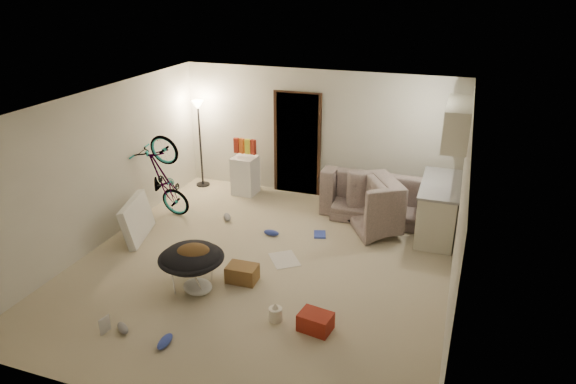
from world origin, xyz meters
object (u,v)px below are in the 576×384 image
(floor_lamp, at_px, (199,125))
(bicycle, at_px, (165,195))
(mini_fridge, at_px, (245,175))
(tv_box, at_px, (137,219))
(armchair, at_px, (394,210))
(saucer_chair, at_px, (192,263))
(drink_case_b, at_px, (315,322))
(drink_case_a, at_px, (242,273))
(sofa, at_px, (383,198))
(juicer, at_px, (275,313))
(kitchen_counter, at_px, (438,209))

(floor_lamp, xyz_separation_m, bicycle, (0.10, -1.58, -0.88))
(mini_fridge, bearing_deg, floor_lamp, 177.21)
(tv_box, bearing_deg, armchair, 7.85)
(floor_lamp, xyz_separation_m, armchair, (4.11, -0.73, -0.96))
(mini_fridge, distance_m, saucer_chair, 3.49)
(saucer_chair, xyz_separation_m, drink_case_b, (1.91, -0.35, -0.27))
(floor_lamp, bearing_deg, saucer_chair, -64.05)
(bicycle, bearing_deg, drink_case_a, -122.24)
(sofa, height_order, tv_box, tv_box)
(floor_lamp, height_order, juicer, floor_lamp)
(juicer, bearing_deg, tv_box, 155.29)
(tv_box, bearing_deg, sofa, 15.73)
(drink_case_a, bearing_deg, juicer, -44.31)
(armchair, xyz_separation_m, drink_case_b, (-0.49, -3.14, -0.23))
(armchair, distance_m, drink_case_b, 3.18)
(sofa, relative_size, tv_box, 2.13)
(floor_lamp, height_order, mini_fridge, floor_lamp)
(armchair, bearing_deg, saucer_chair, 108.98)
(saucer_chair, distance_m, drink_case_b, 1.96)
(bicycle, height_order, tv_box, bicycle)
(drink_case_a, bearing_deg, drink_case_b, -30.86)
(bicycle, distance_m, juicer, 3.76)
(saucer_chair, distance_m, juicer, 1.43)
(mini_fridge, xyz_separation_m, saucer_chair, (0.68, -3.42, 0.00))
(saucer_chair, bearing_deg, kitchen_counter, 42.66)
(floor_lamp, xyz_separation_m, drink_case_b, (3.62, -3.87, -1.19))
(armchair, xyz_separation_m, saucer_chair, (-2.39, -2.79, 0.04))
(armchair, xyz_separation_m, juicer, (-1.02, -3.12, -0.25))
(sofa, bearing_deg, bicycle, 21.38)
(mini_fridge, bearing_deg, sofa, 0.70)
(drink_case_b, height_order, juicer, juicer)
(sofa, relative_size, drink_case_a, 5.04)
(bicycle, relative_size, saucer_chair, 1.76)
(floor_lamp, relative_size, kitchen_counter, 1.21)
(saucer_chair, bearing_deg, tv_box, 147.16)
(armchair, xyz_separation_m, bicycle, (-4.01, -0.85, 0.08))
(kitchen_counter, xyz_separation_m, tv_box, (-4.73, -1.83, -0.10))
(floor_lamp, relative_size, drink_case_b, 4.53)
(tv_box, bearing_deg, floor_lamp, 76.60)
(sofa, height_order, armchair, armchair)
(floor_lamp, bearing_deg, tv_box, -87.69)
(saucer_chair, bearing_deg, drink_case_a, 32.56)
(armchair, distance_m, mini_fridge, 3.14)
(floor_lamp, xyz_separation_m, saucer_chair, (1.71, -3.52, -0.92))
(mini_fridge, distance_m, tv_box, 2.56)
(mini_fridge, bearing_deg, armchair, -8.90)
(bicycle, xyz_separation_m, drink_case_a, (2.21, -1.56, -0.30))
(kitchen_counter, bearing_deg, drink_case_a, -135.35)
(armchair, xyz_separation_m, mini_fridge, (-3.07, 0.63, 0.04))
(drink_case_a, bearing_deg, mini_fridge, 110.80)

